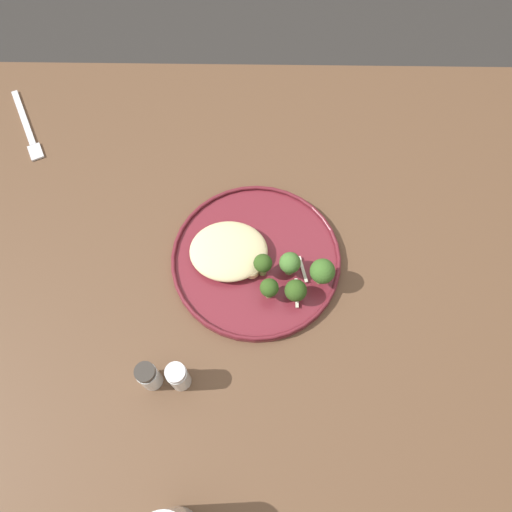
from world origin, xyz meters
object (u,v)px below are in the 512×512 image
Objects in this scene: broccoli_floret_left_leaning at (322,269)px; broccoli_floret_front_edge at (296,291)px; seared_scallop_center_golden at (224,249)px; salt_shaker at (178,377)px; seared_scallop_large_seared at (213,232)px; dinner_fork at (27,127)px; seared_scallop_rear_pale at (258,248)px; pepper_shaker at (149,376)px; seared_scallop_half_hidden at (223,262)px; seared_scallop_tilted_round at (239,235)px; broccoli_floret_split_head at (263,264)px; broccoli_floret_tall_stalk at (290,263)px; dinner_plate at (256,259)px; seared_scallop_right_edge at (246,244)px; seared_scallop_left_edge at (251,271)px; broccoli_floret_beside_noodles at (269,288)px.

broccoli_floret_front_edge is at bearing 37.44° from broccoli_floret_left_leaning.
salt_shaker reaches higher than seared_scallop_center_golden.
seared_scallop_large_seared is 0.13× the size of dinner_fork.
seared_scallop_rear_pale is 0.27m from pepper_shaker.
seared_scallop_half_hidden is at bearing -25.27° from broccoli_floret_front_edge.
seared_scallop_tilted_round is 0.63× the size of broccoli_floret_front_edge.
salt_shaker is (0.12, 0.18, -0.01)m from broccoli_floret_split_head.
seared_scallop_large_seared is at bearing -23.99° from broccoli_floret_left_leaning.
seared_scallop_rear_pale is at bearing -78.04° from broccoli_floret_split_head.
seared_scallop_center_golden is 0.97× the size of seared_scallop_rear_pale.
broccoli_floret_front_edge is at bearing 140.89° from broccoli_floret_split_head.
broccoli_floret_tall_stalk is 0.78× the size of salt_shaker.
broccoli_floret_split_head is 0.56m from dinner_fork.
dinner_plate is at bearing -127.28° from pepper_shaker.
broccoli_floret_tall_stalk is (-0.07, 0.04, 0.02)m from seared_scallop_right_edge.
seared_scallop_left_edge is at bearing 162.17° from seared_scallop_half_hidden.
seared_scallop_tilted_round is 0.04m from seared_scallop_rear_pale.
dinner_plate is 11.93× the size of seared_scallop_left_edge.
broccoli_floret_split_head is (-0.03, 0.05, 0.02)m from seared_scallop_right_edge.
seared_scallop_large_seared is 0.04m from seared_scallop_center_golden.
seared_scallop_half_hidden is 0.05m from seared_scallop_left_edge.
salt_shaker is at bearing 125.00° from dinner_fork.
seared_scallop_half_hidden is 0.17m from broccoli_floret_left_leaning.
dinner_plate is at bearing -71.52° from broccoli_floret_beside_noodles.
seared_scallop_large_seared is at bearing -98.70° from salt_shaker.
seared_scallop_half_hidden is 0.69× the size of broccoli_floret_front_edge.
seared_scallop_right_edge is (-0.04, -0.03, 0.00)m from seared_scallop_half_hidden.
seared_scallop_half_hidden reaches higher than seared_scallop_tilted_round.
broccoli_floret_beside_noodles is at bearing 108.48° from dinner_plate.
dinner_plate is 0.24m from salt_shaker.
pepper_shaker is (0.13, 0.25, 0.01)m from seared_scallop_tilted_round.
broccoli_floret_split_head reaches higher than seared_scallop_rear_pale.
broccoli_floret_split_head is at bearing 122.23° from seared_scallop_tilted_round.
broccoli_floret_split_head is at bearing -124.63° from salt_shaker.
broccoli_floret_front_edge reaches higher than seared_scallop_rear_pale.
broccoli_floret_beside_noodles reaches higher than dinner_plate.
seared_scallop_tilted_round is at bearing -56.86° from seared_scallop_right_edge.
pepper_shaker is (0.16, 0.21, 0.02)m from dinner_plate.
seared_scallop_tilted_round is at bearing -116.28° from seared_scallop_half_hidden.
dinner_fork is at bearing -34.79° from seared_scallop_left_edge.
broccoli_floret_left_leaning is at bearing -142.32° from salt_shaker.
seared_scallop_half_hidden is at bearing 63.72° from seared_scallop_tilted_round.
seared_scallop_tilted_round is 0.08m from broccoli_floret_split_head.
seared_scallop_center_golden is 0.53× the size of broccoli_floret_tall_stalk.
seared_scallop_tilted_round is (0.01, -0.02, -0.00)m from seared_scallop_right_edge.
dinner_plate is at bearing 127.11° from seared_scallop_tilted_round.
seared_scallop_tilted_round is at bearing -36.94° from seared_scallop_rear_pale.
seared_scallop_rear_pale is 0.60× the size of broccoli_floret_front_edge.
salt_shaker is at bearing 37.74° from broccoli_floret_front_edge.
broccoli_floret_front_edge is 0.26m from pepper_shaker.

